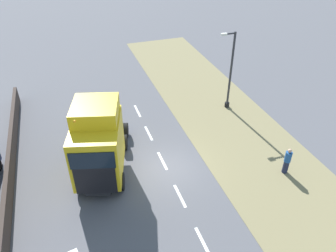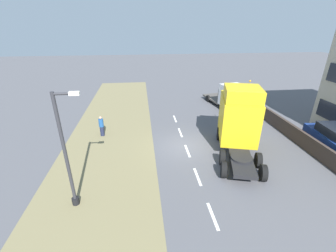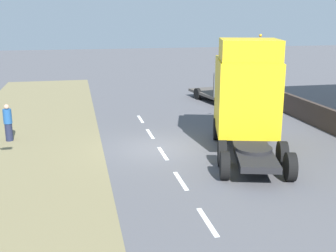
# 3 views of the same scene
# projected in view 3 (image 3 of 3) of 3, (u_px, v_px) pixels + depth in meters

# --- Properties ---
(ground_plane) EXTENTS (120.00, 120.00, 0.00)m
(ground_plane) POSITION_uv_depth(u_px,v_px,m) (160.00, 149.00, 18.87)
(ground_plane) COLOR #515156
(ground_plane) RESTS_ON ground
(grass_verge) EXTENTS (7.00, 44.00, 0.01)m
(grass_verge) POSITION_uv_depth(u_px,v_px,m) (19.00, 158.00, 17.63)
(grass_verge) COLOR olive
(grass_verge) RESTS_ON ground
(lane_markings) EXTENTS (0.16, 14.60, 0.00)m
(lane_markings) POSITION_uv_depth(u_px,v_px,m) (163.00, 153.00, 18.21)
(lane_markings) COLOR white
(lane_markings) RESTS_ON ground
(lorry_cab) EXTENTS (4.30, 7.32, 4.97)m
(lorry_cab) POSITION_uv_depth(u_px,v_px,m) (246.00, 94.00, 18.49)
(lorry_cab) COLOR black
(lorry_cab) RESTS_ON ground
(flatbed_truck) EXTENTS (3.31, 6.22, 2.85)m
(flatbed_truck) POSITION_uv_depth(u_px,v_px,m) (234.00, 84.00, 27.31)
(flatbed_truck) COLOR silver
(flatbed_truck) RESTS_ON ground
(pedestrian) EXTENTS (0.39, 0.39, 1.78)m
(pedestrian) POSITION_uv_depth(u_px,v_px,m) (8.00, 123.00, 19.81)
(pedestrian) COLOR #1E233D
(pedestrian) RESTS_ON ground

